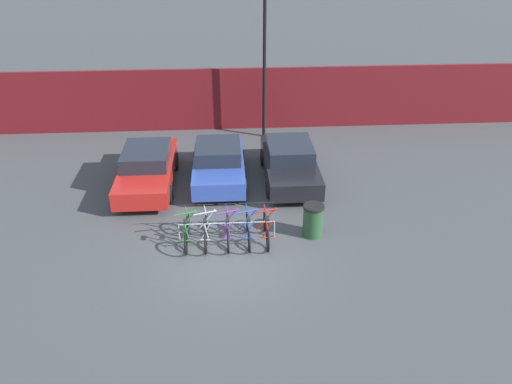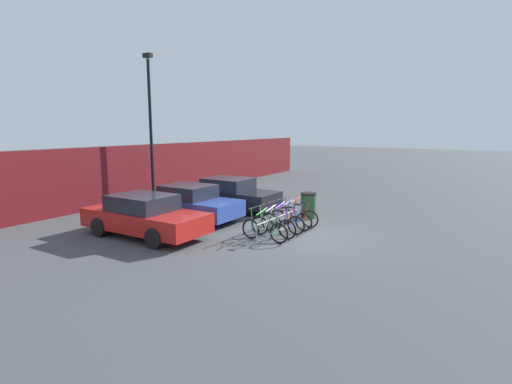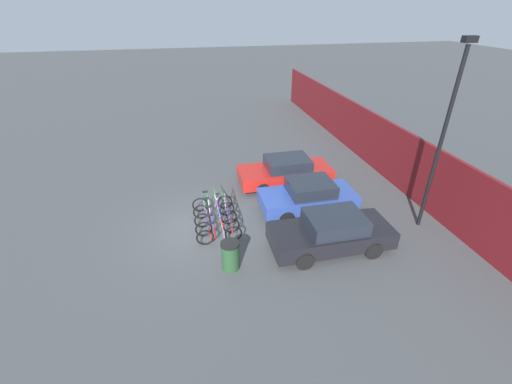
# 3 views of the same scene
# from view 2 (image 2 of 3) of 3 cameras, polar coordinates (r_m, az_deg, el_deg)

# --- Properties ---
(ground_plane) EXTENTS (120.00, 120.00, 0.00)m
(ground_plane) POSITION_cam_2_polar(r_m,az_deg,el_deg) (13.68, 5.72, -6.11)
(ground_plane) COLOR #424447
(hoarding_wall) EXTENTS (36.00, 0.16, 2.75)m
(hoarding_wall) POSITION_cam_2_polar(r_m,az_deg,el_deg) (19.47, -20.19, 2.08)
(hoarding_wall) COLOR maroon
(hoarding_wall) RESTS_ON ground
(bike_rack) EXTENTS (2.89, 0.04, 0.57)m
(bike_rack) POSITION_cam_2_polar(r_m,az_deg,el_deg) (13.84, 3.19, -3.88)
(bike_rack) COLOR gray
(bike_rack) RESTS_ON ground
(bicycle_green) EXTENTS (0.68, 1.71, 1.05)m
(bicycle_green) POSITION_cam_2_polar(r_m,az_deg,el_deg) (12.80, 1.23, -5.39)
(bicycle_green) COLOR black
(bicycle_green) RESTS_ON ground
(bicycle_silver) EXTENTS (0.68, 1.71, 1.05)m
(bicycle_silver) POSITION_cam_2_polar(r_m,az_deg,el_deg) (13.27, 2.48, -4.87)
(bicycle_silver) COLOR black
(bicycle_silver) RESTS_ON ground
(bicycle_purple) EXTENTS (0.68, 1.71, 1.05)m
(bicycle_purple) POSITION_cam_2_polar(r_m,az_deg,el_deg) (13.82, 3.79, -4.31)
(bicycle_purple) COLOR black
(bicycle_purple) RESTS_ON ground
(bicycle_blue) EXTENTS (0.68, 1.71, 1.05)m
(bicycle_blue) POSITION_cam_2_polar(r_m,az_deg,el_deg) (14.34, 4.93, -3.82)
(bicycle_blue) COLOR black
(bicycle_blue) RESTS_ON ground
(bicycle_red) EXTENTS (0.68, 1.71, 1.05)m
(bicycle_red) POSITION_cam_2_polar(r_m,az_deg,el_deg) (14.81, 5.87, -3.42)
(bicycle_red) COLOR black
(bicycle_red) RESTS_ON ground
(car_red) EXTENTS (1.91, 4.43, 1.40)m
(car_red) POSITION_cam_2_polar(r_m,az_deg,el_deg) (13.83, -15.63, -3.29)
(car_red) COLOR red
(car_red) RESTS_ON ground
(car_blue) EXTENTS (1.91, 3.99, 1.40)m
(car_blue) POSITION_cam_2_polar(r_m,az_deg,el_deg) (15.75, -9.43, -1.57)
(car_blue) COLOR #2D479E
(car_blue) RESTS_ON ground
(car_black) EXTENTS (1.91, 4.34, 1.40)m
(car_black) POSITION_cam_2_polar(r_m,az_deg,el_deg) (17.69, -3.78, -0.28)
(car_black) COLOR black
(car_black) RESTS_ON ground
(lamp_post) EXTENTS (0.24, 0.44, 6.96)m
(lamp_post) POSITION_cam_2_polar(r_m,az_deg,el_deg) (19.69, -14.84, 9.61)
(lamp_post) COLOR black
(lamp_post) RESTS_ON ground
(trash_bin) EXTENTS (0.63, 0.63, 1.03)m
(trash_bin) POSITION_cam_2_polar(r_m,az_deg,el_deg) (16.12, 7.48, -1.89)
(trash_bin) COLOR #234728
(trash_bin) RESTS_ON ground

